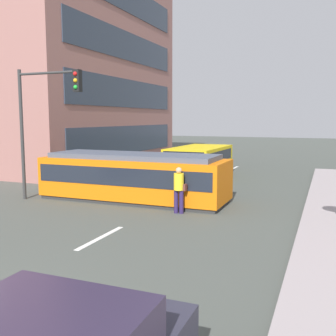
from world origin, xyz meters
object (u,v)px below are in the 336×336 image
at_px(streetcar_tram, 134,176).
at_px(pedestrian_crossing, 179,187).
at_px(traffic_light_mast, 43,109).
at_px(city_bus, 199,160).

height_order(streetcar_tram, pedestrian_crossing, streetcar_tram).
relative_size(pedestrian_crossing, traffic_light_mast, 0.31).
xyz_separation_m(city_bus, pedestrian_crossing, (1.93, -8.53, -0.08)).
bearing_deg(traffic_light_mast, streetcar_tram, 25.51).
bearing_deg(pedestrian_crossing, traffic_light_mast, -179.57).
distance_m(streetcar_tram, traffic_light_mast, 4.53).
bearing_deg(streetcar_tram, traffic_light_mast, -154.49).
xyz_separation_m(city_bus, traffic_light_mast, (-3.90, -8.58, 2.74)).
bearing_deg(pedestrian_crossing, streetcar_tram, 149.70).
bearing_deg(city_bus, streetcar_tram, -95.26).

